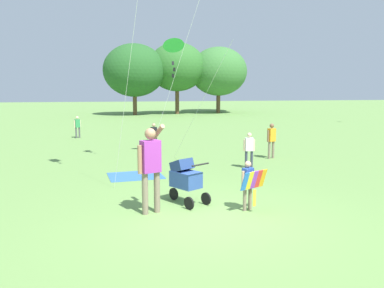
% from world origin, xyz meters
% --- Properties ---
extents(ground_plane, '(120.00, 120.00, 0.00)m').
position_xyz_m(ground_plane, '(0.00, 0.00, 0.00)').
color(ground_plane, '#668E47').
extents(treeline_distant, '(13.58, 8.17, 6.54)m').
position_xyz_m(treeline_distant, '(4.44, 30.37, 3.96)').
color(treeline_distant, brown).
rests_on(treeline_distant, ground).
extents(child_with_butterfly_kite, '(0.65, 0.50, 1.07)m').
position_xyz_m(child_with_butterfly_kite, '(0.96, 0.47, 0.64)').
color(child_with_butterfly_kite, '#7F705B').
rests_on(child_with_butterfly_kite, ground).
extents(person_adult_flyer, '(0.58, 0.67, 1.86)m').
position_xyz_m(person_adult_flyer, '(-1.09, 0.63, 1.07)').
color(person_adult_flyer, '#7F705B').
rests_on(person_adult_flyer, ground).
extents(stroller, '(0.88, 1.06, 1.03)m').
position_xyz_m(stroller, '(-0.28, 1.21, 0.61)').
color(stroller, black).
rests_on(stroller, ground).
extents(kite_orange_delta, '(1.52, 4.29, 4.32)m').
position_xyz_m(kite_orange_delta, '(0.21, 7.16, 4.03)').
color(kite_orange_delta, green).
rests_on(kite_orange_delta, ground).
extents(person_red_shirt, '(0.38, 0.27, 1.28)m').
position_xyz_m(person_red_shirt, '(3.65, 6.33, 0.75)').
color(person_red_shirt, '#7F705B').
rests_on(person_red_shirt, ground).
extents(person_sitting_far, '(0.36, 0.16, 1.13)m').
position_xyz_m(person_sitting_far, '(-0.44, 8.74, 0.67)').
color(person_sitting_far, '#33384C').
rests_on(person_sitting_far, ground).
extents(person_kid_running, '(0.37, 0.18, 1.15)m').
position_xyz_m(person_kid_running, '(2.31, 4.74, 0.68)').
color(person_kid_running, '#33384C').
rests_on(person_kid_running, ground).
extents(person_back_turned, '(0.32, 0.24, 1.10)m').
position_xyz_m(person_back_turned, '(-3.93, 13.46, 0.65)').
color(person_back_turned, '#4C4C51').
rests_on(person_back_turned, ground).
extents(picnic_blanket, '(1.70, 1.43, 0.02)m').
position_xyz_m(picnic_blanket, '(-1.31, 4.21, 0.01)').
color(picnic_blanket, '#3366B2').
rests_on(picnic_blanket, ground).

